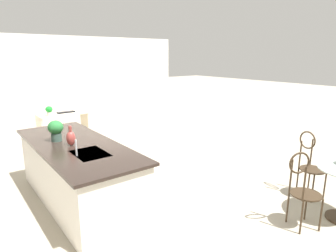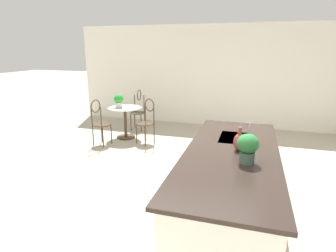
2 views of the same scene
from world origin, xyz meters
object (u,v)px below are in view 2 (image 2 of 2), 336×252
object	(u,v)px
chair_near_window	(147,119)
chair_toward_desk	(138,108)
chair_by_island	(100,120)
vase_on_counter	(239,142)
bistro_table	(125,120)
potted_plant_on_table	(119,100)
potted_plant_counter_near	(248,147)

from	to	relation	value
chair_near_window	chair_toward_desk	bearing A→B (deg)	-148.55
chair_by_island	vase_on_counter	bearing A→B (deg)	56.33
bistro_table	potted_plant_on_table	xyz separation A→B (m)	(0.03, -0.14, 0.47)
chair_toward_desk	potted_plant_counter_near	world-z (taller)	potted_plant_counter_near
chair_near_window	vase_on_counter	bearing A→B (deg)	40.84
potted_plant_counter_near	chair_toward_desk	bearing A→B (deg)	-143.43
potted_plant_counter_near	bistro_table	bearing A→B (deg)	-136.94
bistro_table	chair_near_window	xyz separation A→B (m)	(0.28, 0.65, 0.13)
chair_by_island	potted_plant_counter_near	bearing A→B (deg)	52.90
chair_near_window	vase_on_counter	size ratio (longest dim) A/B	3.62
chair_by_island	vase_on_counter	distance (m)	3.66
bistro_table	chair_near_window	size ratio (longest dim) A/B	0.77
chair_toward_desk	potted_plant_counter_near	bearing A→B (deg)	36.57
chair_by_island	potted_plant_on_table	xyz separation A→B (m)	(-0.64, 0.16, 0.34)
chair_toward_desk	potted_plant_counter_near	size ratio (longest dim) A/B	3.29
potted_plant_counter_near	vase_on_counter	size ratio (longest dim) A/B	1.10
chair_by_island	vase_on_counter	size ratio (longest dim) A/B	3.62
chair_near_window	potted_plant_on_table	bearing A→B (deg)	-107.43
potted_plant_on_table	potted_plant_counter_near	distance (m)	4.23
vase_on_counter	chair_near_window	bearing A→B (deg)	-139.16
chair_toward_desk	potted_plant_on_table	xyz separation A→B (m)	(0.80, -0.15, 0.34)
bistro_table	chair_toward_desk	distance (m)	0.78
chair_toward_desk	potted_plant_on_table	distance (m)	0.88
chair_by_island	potted_plant_on_table	bearing A→B (deg)	166.07
potted_plant_on_table	potted_plant_counter_near	bearing A→B (deg)	44.70
chair_toward_desk	bistro_table	bearing A→B (deg)	-0.93
potted_plant_counter_near	vase_on_counter	xyz separation A→B (m)	(-0.35, -0.10, -0.07)
chair_toward_desk	potted_plant_on_table	bearing A→B (deg)	-10.56
chair_toward_desk	potted_plant_on_table	world-z (taller)	potted_plant_on_table
bistro_table	chair_by_island	size ratio (longest dim) A/B	0.77
vase_on_counter	chair_by_island	bearing A→B (deg)	-123.67
potted_plant_counter_near	vase_on_counter	world-z (taller)	potted_plant_counter_near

